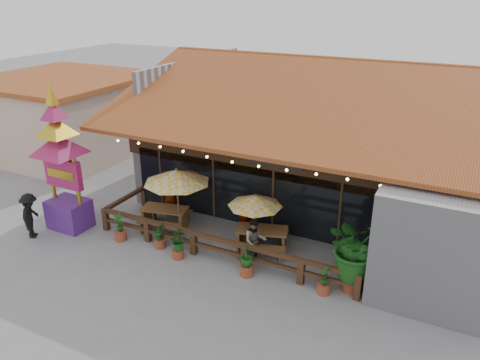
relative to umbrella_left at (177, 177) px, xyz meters
The scene contains 19 objects.
ground 4.53m from the umbrella_left, ahead, with size 100.00×100.00×0.00m, color gray.
restaurant_building 7.27m from the umbrella_left, 55.66° to the left, with size 15.50×14.73×6.09m.
patio_railing 2.49m from the umbrella_left, 28.74° to the right, with size 10.00×2.60×0.92m.
neighbor_building 12.40m from the umbrella_left, 154.20° to the left, with size 8.40×8.40×4.22m.
umbrella_left is the anchor object (origin of this frame).
umbrella_right 3.10m from the umbrella_left, ahead, with size 2.55×2.55×2.09m.
picnic_table_left 1.88m from the umbrella_left, behind, with size 2.06×1.88×0.85m.
picnic_table_right 3.81m from the umbrella_left, ahead, with size 2.19×2.02×0.87m.
thai_sign_tower 4.47m from the umbrella_left, 159.05° to the right, with size 2.31×2.31×6.17m.
tropical_plant 6.97m from the umbrella_left, ahead, with size 2.42×2.44×2.55m.
diner_a 2.10m from the umbrella_left, 136.31° to the left, with size 0.64×0.42×1.74m, color #382411.
diner_b 3.83m from the umbrella_left, ahead, with size 0.79×0.62×1.63m, color #382411.
diner_c 2.95m from the umbrella_left, 23.01° to the left, with size 0.90×0.38×1.54m, color #382411.
pedestrian 5.69m from the umbrella_left, 149.72° to the right, with size 1.14×0.65×1.76m, color black.
planter_a 2.89m from the umbrella_left, 137.66° to the right, with size 0.46×0.45×1.10m.
planter_b 2.26m from the umbrella_left, 90.00° to the right, with size 0.43×0.46×1.00m.
planter_c 2.56m from the umbrella_left, 58.12° to the right, with size 0.78×0.73×1.02m.
planter_d 4.26m from the umbrella_left, 22.09° to the right, with size 0.58×0.58×1.11m.
planter_e 6.56m from the umbrella_left, 11.72° to the right, with size 0.40×0.42×0.99m.
Camera 1 is at (5.42, -12.57, 8.81)m, focal length 35.00 mm.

